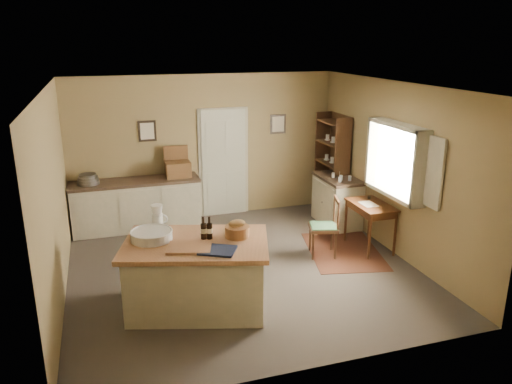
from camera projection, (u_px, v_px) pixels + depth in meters
ground at (242, 268)px, 7.50m from camera, size 5.00×5.00×0.00m
wall_back at (205, 147)px, 9.38m from camera, size 5.00×0.10×2.70m
wall_front at (313, 251)px, 4.83m from camera, size 5.00×0.10×2.70m
wall_left at (54, 199)px, 6.38m from camera, size 0.10×5.00×2.70m
wall_right at (394, 169)px, 7.83m from camera, size 0.10×5.00×2.70m
ceiling at (241, 86)px, 6.70m from camera, size 5.00×5.00×0.00m
door at (224, 162)px, 9.54m from camera, size 0.97×0.06×2.11m
framed_prints at (215, 127)px, 9.31m from camera, size 2.82×0.02×0.38m
window at (398, 160)px, 7.56m from camera, size 0.25×1.99×1.12m
work_island at (196, 273)px, 6.30m from camera, size 2.03×1.61×1.20m
sideboard at (137, 203)px, 8.98m from camera, size 2.27×0.64×1.18m
rug at (344, 251)px, 8.11m from camera, size 1.42×1.80×0.01m
writing_desk at (371, 210)px, 8.05m from camera, size 0.53×0.87×0.82m
desk_chair at (323, 228)px, 7.84m from camera, size 0.54×0.54×0.93m
right_cabinet at (337, 200)px, 9.19m from camera, size 0.59×1.06×0.99m
shelving_unit at (334, 166)px, 9.53m from camera, size 0.33×0.88×1.96m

